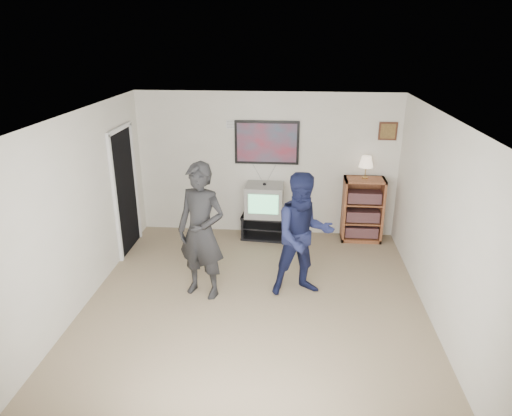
# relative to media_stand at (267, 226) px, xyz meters

# --- Properties ---
(room_shell) EXTENTS (4.51, 5.00, 2.51)m
(room_shell) POSITION_rel_media_stand_xyz_m (-0.03, -1.88, 1.03)
(room_shell) COLOR #807051
(room_shell) RESTS_ON ground
(media_stand) EXTENTS (0.90, 0.55, 0.43)m
(media_stand) POSITION_rel_media_stand_xyz_m (0.00, 0.00, 0.00)
(media_stand) COLOR black
(media_stand) RESTS_ON room_shell
(crt_television) EXTENTS (0.66, 0.56, 0.54)m
(crt_television) POSITION_rel_media_stand_xyz_m (-0.05, 0.00, 0.49)
(crt_television) COLOR gray
(crt_television) RESTS_ON media_stand
(bookshelf) EXTENTS (0.68, 0.39, 1.11)m
(bookshelf) POSITION_rel_media_stand_xyz_m (1.64, 0.05, 0.34)
(bookshelf) COLOR brown
(bookshelf) RESTS_ON room_shell
(table_lamp) EXTENTS (0.24, 0.24, 0.38)m
(table_lamp) POSITION_rel_media_stand_xyz_m (1.64, 0.09, 1.09)
(table_lamp) COLOR #FFE4C1
(table_lamp) RESTS_ON bookshelf
(person_tall) EXTENTS (0.79, 0.65, 1.87)m
(person_tall) POSITION_rel_media_stand_xyz_m (-0.75, -1.94, 0.72)
(person_tall) COLOR black
(person_tall) RESTS_ON room_shell
(person_short) EXTENTS (0.99, 0.86, 1.73)m
(person_short) POSITION_rel_media_stand_xyz_m (0.60, -1.79, 0.65)
(person_short) COLOR #161A3D
(person_short) RESTS_ON room_shell
(controller_left) EXTENTS (0.07, 0.12, 0.03)m
(controller_left) POSITION_rel_media_stand_xyz_m (-0.79, -1.71, 1.04)
(controller_left) COLOR white
(controller_left) RESTS_ON person_tall
(controller_right) EXTENTS (0.06, 0.12, 0.03)m
(controller_right) POSITION_rel_media_stand_xyz_m (0.65, -1.53, 0.90)
(controller_right) COLOR white
(controller_right) RESTS_ON person_short
(poster) EXTENTS (1.10, 0.03, 0.75)m
(poster) POSITION_rel_media_stand_xyz_m (-0.03, 0.25, 1.43)
(poster) COLOR black
(poster) RESTS_ON room_shell
(air_vent) EXTENTS (0.28, 0.02, 0.14)m
(air_vent) POSITION_rel_media_stand_xyz_m (-0.58, 0.25, 1.73)
(air_vent) COLOR white
(air_vent) RESTS_ON room_shell
(small_picture) EXTENTS (0.30, 0.03, 0.30)m
(small_picture) POSITION_rel_media_stand_xyz_m (1.97, 0.25, 1.66)
(small_picture) COLOR #3F2214
(small_picture) RESTS_ON room_shell
(doorway) EXTENTS (0.03, 0.85, 2.00)m
(doorway) POSITION_rel_media_stand_xyz_m (-2.26, -0.63, 0.78)
(doorway) COLOR black
(doorway) RESTS_ON room_shell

